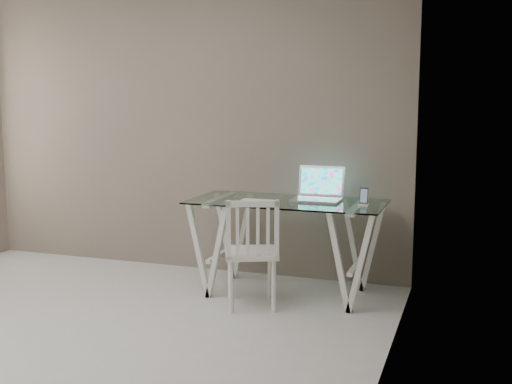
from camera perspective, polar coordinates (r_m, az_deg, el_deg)
room at (r=3.89m, az=-21.58°, el=10.43°), size 4.50×4.52×2.71m
desk at (r=5.03m, az=2.74°, el=-4.86°), size 1.50×0.70×0.75m
chair at (r=4.66m, az=-0.38°, el=-5.02°), size 0.50×0.50×0.83m
laptop at (r=5.03m, az=5.59°, el=0.01°), size 0.37×0.33×0.25m
keyboard at (r=4.95m, az=0.08°, el=-0.76°), size 0.26×0.11×0.01m
mouse at (r=4.78m, az=-0.03°, el=-0.95°), size 0.10×0.06×0.03m
phone_dock at (r=4.80m, az=9.55°, el=-0.78°), size 0.07×0.07×0.13m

